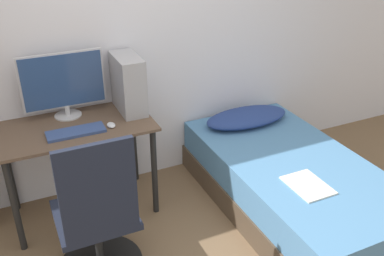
# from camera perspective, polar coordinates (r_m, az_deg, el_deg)

# --- Properties ---
(wall_back) EXTENTS (8.00, 0.05, 2.50)m
(wall_back) POSITION_cam_1_polar(r_m,az_deg,el_deg) (3.31, -10.88, 11.88)
(wall_back) COLOR silver
(wall_back) RESTS_ON ground_plane
(desk) EXTENTS (1.08, 0.59, 0.74)m
(desk) POSITION_cam_1_polar(r_m,az_deg,el_deg) (3.17, -15.08, -1.54)
(desk) COLOR brown
(desk) RESTS_ON ground_plane
(office_chair) EXTENTS (0.54, 0.54, 1.04)m
(office_chair) POSITION_cam_1_polar(r_m,az_deg,el_deg) (2.71, -12.39, -12.69)
(office_chair) COLOR black
(office_chair) RESTS_ON ground_plane
(bed) EXTENTS (1.00, 1.88, 0.44)m
(bed) POSITION_cam_1_polar(r_m,az_deg,el_deg) (3.39, 13.09, -7.36)
(bed) COLOR #4C3D2D
(bed) RESTS_ON ground_plane
(pillow) EXTENTS (0.76, 0.36, 0.11)m
(pillow) POSITION_cam_1_polar(r_m,az_deg,el_deg) (3.73, 7.32, 1.44)
(pillow) COLOR navy
(pillow) RESTS_ON bed
(magazine) EXTENTS (0.24, 0.32, 0.01)m
(magazine) POSITION_cam_1_polar(r_m,az_deg,el_deg) (3.00, 15.19, -7.39)
(magazine) COLOR silver
(magazine) RESTS_ON bed
(monitor) EXTENTS (0.59, 0.20, 0.48)m
(monitor) POSITION_cam_1_polar(r_m,az_deg,el_deg) (3.19, -16.77, 5.73)
(monitor) COLOR #B7B7BC
(monitor) RESTS_ON desk
(keyboard) EXTENTS (0.39, 0.15, 0.02)m
(keyboard) POSITION_cam_1_polar(r_m,az_deg,el_deg) (3.01, -15.22, -0.50)
(keyboard) COLOR #33477A
(keyboard) RESTS_ON desk
(pc_tower) EXTENTS (0.17, 0.37, 0.42)m
(pc_tower) POSITION_cam_1_polar(r_m,az_deg,el_deg) (3.20, -8.51, 5.85)
(pc_tower) COLOR #99999E
(pc_tower) RESTS_ON desk
(mouse) EXTENTS (0.06, 0.09, 0.02)m
(mouse) POSITION_cam_1_polar(r_m,az_deg,el_deg) (3.05, -10.73, 0.40)
(mouse) COLOR silver
(mouse) RESTS_ON desk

